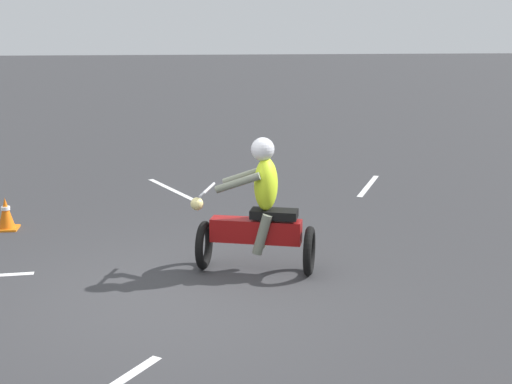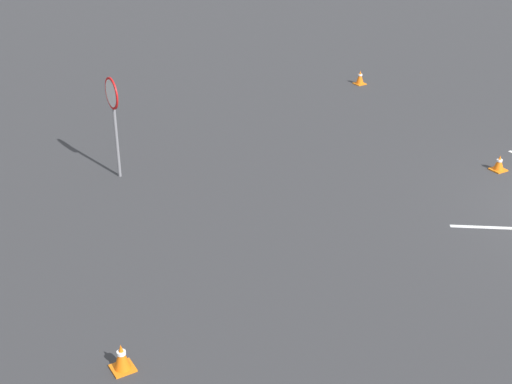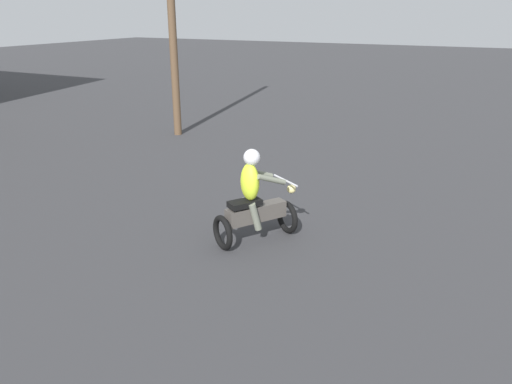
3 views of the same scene
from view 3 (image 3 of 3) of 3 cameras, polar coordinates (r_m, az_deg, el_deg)
motorcycle_rider_background at (r=8.46m, az=-0.20°, el=-1.15°), size 1.50×1.26×1.66m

